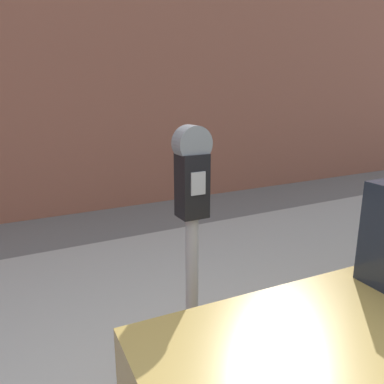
{
  "coord_description": "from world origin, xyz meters",
  "views": [
    {
      "loc": [
        -1.0,
        -0.81,
        1.92
      ],
      "look_at": [
        -0.04,
        1.04,
        1.37
      ],
      "focal_mm": 35.0,
      "sensor_mm": 36.0,
      "label": 1
    }
  ],
  "objects": [
    {
      "name": "sidewalk",
      "position": [
        0.0,
        2.2,
        0.06
      ],
      "size": [
        24.0,
        2.8,
        0.11
      ],
      "color": "#ADAAA3",
      "rests_on": "ground_plane"
    },
    {
      "name": "building_facade",
      "position": [
        0.0,
        5.43,
        2.67
      ],
      "size": [
        24.0,
        0.3,
        5.34
      ],
      "color": "#935642",
      "rests_on": "ground_plane"
    },
    {
      "name": "parking_meter",
      "position": [
        -0.04,
        1.04,
        1.21
      ],
      "size": [
        0.2,
        0.15,
        1.64
      ],
      "color": "gray",
      "rests_on": "sidewalk"
    }
  ]
}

